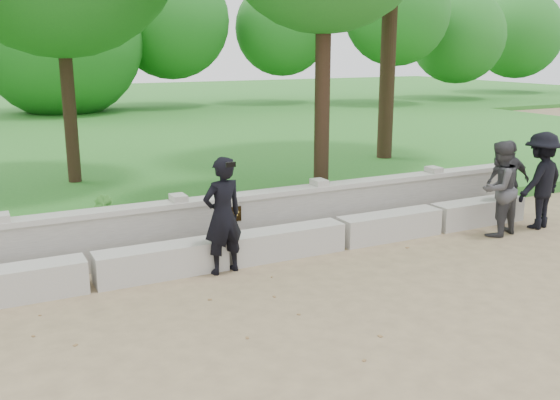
{
  "coord_description": "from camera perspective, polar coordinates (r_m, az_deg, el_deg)",
  "views": [
    {
      "loc": [
        -3.3,
        -6.38,
        3.2
      ],
      "look_at": [
        0.84,
        1.8,
        0.94
      ],
      "focal_mm": 40.0,
      "sensor_mm": 36.0,
      "label": 1
    }
  ],
  "objects": [
    {
      "name": "parapet_wall",
      "position": [
        9.95,
        -6.43,
        -2.22
      ],
      "size": [
        12.5,
        0.35,
        0.9
      ],
      "color": "#B6B3AC",
      "rests_on": "ground"
    },
    {
      "name": "visitor_right",
      "position": [
        12.24,
        20.11,
        1.56
      ],
      "size": [
        0.95,
        0.5,
        1.55
      ],
      "color": "#3F3F44",
      "rests_on": "ground"
    },
    {
      "name": "shrub_b",
      "position": [
        10.18,
        -15.84,
        -1.55
      ],
      "size": [
        0.42,
        0.46,
        0.68
      ],
      "primitive_type": "imported",
      "rotation": [
        0.0,
        0.0,
        1.96
      ],
      "color": "#387F2B",
      "rests_on": "lawn"
    },
    {
      "name": "man_main",
      "position": [
        8.94,
        -5.26,
        -1.43
      ],
      "size": [
        0.69,
        0.62,
        1.71
      ],
      "color": "black",
      "rests_on": "ground"
    },
    {
      "name": "lawn",
      "position": [
        20.87,
        -17.53,
        4.72
      ],
      "size": [
        40.0,
        22.0,
        0.25
      ],
      "primitive_type": "cube",
      "color": "#287025",
      "rests_on": "ground"
    },
    {
      "name": "visitor_mid",
      "position": [
        12.1,
        22.72,
        1.66
      ],
      "size": [
        1.24,
        0.87,
        1.75
      ],
      "color": "black",
      "rests_on": "ground"
    },
    {
      "name": "ground",
      "position": [
        7.86,
        0.46,
        -10.18
      ],
      "size": [
        80.0,
        80.0,
        0.0
      ],
      "primitive_type": "plane",
      "color": "#98835D",
      "rests_on": "ground"
    },
    {
      "name": "visitor_left",
      "position": [
        11.35,
        19.35,
        0.98
      ],
      "size": [
        0.92,
        0.78,
        1.66
      ],
      "color": "#38383C",
      "rests_on": "ground"
    },
    {
      "name": "concrete_bench",
      "position": [
        9.4,
        -4.88,
        -4.68
      ],
      "size": [
        11.9,
        0.45,
        0.45
      ],
      "color": "beige",
      "rests_on": "ground"
    }
  ]
}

